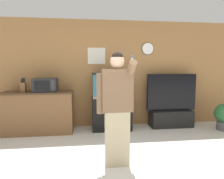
{
  "coord_description": "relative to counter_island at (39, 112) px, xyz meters",
  "views": [
    {
      "loc": [
        -0.48,
        -2.35,
        1.47
      ],
      "look_at": [
        -0.02,
        1.34,
        1.05
      ],
      "focal_mm": 32.0,
      "sensor_mm": 36.0,
      "label": 1
    }
  ],
  "objects": [
    {
      "name": "knife_block",
      "position": [
        -0.29,
        -0.04,
        0.58
      ],
      "size": [
        0.1,
        0.11,
        0.31
      ],
      "color": "brown",
      "rests_on": "counter_island"
    },
    {
      "name": "aquarium_on_stand",
      "position": [
        1.64,
        0.07,
        0.2
      ],
      "size": [
        0.91,
        0.49,
        1.33
      ],
      "color": "black",
      "rests_on": "ground_plane"
    },
    {
      "name": "wall_back_paneled",
      "position": [
        1.55,
        0.43,
        0.83
      ],
      "size": [
        10.0,
        0.08,
        2.6
      ],
      "color": "olive",
      "rests_on": "ground_plane"
    },
    {
      "name": "potted_plant",
      "position": [
        4.24,
        -0.32,
        -0.13
      ],
      "size": [
        0.45,
        0.45,
        0.62
      ],
      "color": "#4C4C51",
      "rests_on": "ground_plane"
    },
    {
      "name": "microwave",
      "position": [
        0.17,
        -0.02,
        0.61
      ],
      "size": [
        0.5,
        0.37,
        0.3
      ],
      "color": "black",
      "rests_on": "counter_island"
    },
    {
      "name": "counter_island",
      "position": [
        0.0,
        0.0,
        0.0
      ],
      "size": [
        1.52,
        0.55,
        0.93
      ],
      "color": "brown",
      "rests_on": "ground_plane"
    },
    {
      "name": "person_standing",
      "position": [
        1.5,
        -1.66,
        0.41
      ],
      "size": [
        0.53,
        0.4,
        1.69
      ],
      "color": "#BCAD89",
      "rests_on": "ground_plane"
    },
    {
      "name": "tv_on_stand",
      "position": [
        3.12,
        0.1,
        -0.09
      ],
      "size": [
        1.24,
        0.4,
        1.3
      ],
      "color": "black",
      "rests_on": "ground_plane"
    }
  ]
}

